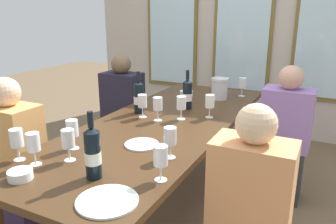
{
  "coord_description": "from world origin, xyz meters",
  "views": [
    {
      "loc": [
        1.04,
        -2.0,
        1.5
      ],
      "look_at": [
        0.0,
        0.08,
        0.79
      ],
      "focal_mm": 35.46,
      "sensor_mm": 36.0,
      "label": 1
    }
  ],
  "objects": [
    {
      "name": "ground_plane",
      "position": [
        0.0,
        0.0,
        0.0
      ],
      "size": [
        12.0,
        12.0,
        0.0
      ],
      "primitive_type": "plane",
      "color": "brown"
    },
    {
      "name": "back_wall_with_windows",
      "position": [
        0.0,
        2.13,
        1.45
      ],
      "size": [
        4.11,
        0.1,
        2.9
      ],
      "color": "#BCB0A3",
      "rests_on": "ground"
    },
    {
      "name": "dining_table",
      "position": [
        0.0,
        0.0,
        0.67
      ],
      "size": [
        0.91,
        2.46,
        0.74
      ],
      "color": "#412A16",
      "rests_on": "ground"
    },
    {
      "name": "white_plate_0",
      "position": [
        0.09,
        -0.45,
        0.74
      ],
      "size": [
        0.2,
        0.2,
        0.01
      ],
      "primitive_type": "cylinder",
      "color": "white",
      "rests_on": "dining_table"
    },
    {
      "name": "white_plate_1",
      "position": [
        0.27,
        -1.03,
        0.74
      ],
      "size": [
        0.26,
        0.26,
        0.01
      ],
      "primitive_type": "cylinder",
      "color": "white",
      "rests_on": "dining_table"
    },
    {
      "name": "metal_pitcher",
      "position": [
        0.16,
        0.79,
        0.84
      ],
      "size": [
        0.16,
        0.16,
        0.19
      ],
      "color": "silver",
      "rests_on": "dining_table"
    },
    {
      "name": "wine_bottle_0",
      "position": [
        0.09,
        -0.89,
        0.87
      ],
      "size": [
        0.08,
        0.08,
        0.33
      ],
      "color": "black",
      "rests_on": "dining_table"
    },
    {
      "name": "wine_bottle_1",
      "position": [
        0.02,
        0.38,
        0.86
      ],
      "size": [
        0.08,
        0.08,
        0.32
      ],
      "color": "black",
      "rests_on": "dining_table"
    },
    {
      "name": "wine_bottle_2",
      "position": [
        -0.27,
        0.11,
        0.87
      ],
      "size": [
        0.08,
        0.08,
        0.32
      ],
      "color": "black",
      "rests_on": "dining_table"
    },
    {
      "name": "tasting_bowl_0",
      "position": [
        -0.21,
        -1.06,
        0.76
      ],
      "size": [
        0.12,
        0.12,
        0.04
      ],
      "primitive_type": "cylinder",
      "color": "white",
      "rests_on": "dining_table"
    },
    {
      "name": "tasting_bowl_1",
      "position": [
        -0.14,
        0.74,
        0.77
      ],
      "size": [
        0.12,
        0.12,
        0.05
      ],
      "primitive_type": "cylinder",
      "color": "white",
      "rests_on": "dining_table"
    },
    {
      "name": "wine_glass_0",
      "position": [
        0.31,
        0.98,
        0.86
      ],
      "size": [
        0.07,
        0.07,
        0.17
      ],
      "color": "white",
      "rests_on": "dining_table"
    },
    {
      "name": "wine_glass_1",
      "position": [
        -0.18,
        0.02,
        0.86
      ],
      "size": [
        0.07,
        0.07,
        0.17
      ],
      "color": "white",
      "rests_on": "dining_table"
    },
    {
      "name": "wine_glass_2",
      "position": [
        0.32,
        -0.53,
        0.86
      ],
      "size": [
        0.07,
        0.07,
        0.17
      ],
      "color": "white",
      "rests_on": "dining_table"
    },
    {
      "name": "wine_glass_3",
      "position": [
        0.39,
        -0.77,
        0.86
      ],
      "size": [
        0.07,
        0.07,
        0.17
      ],
      "color": "white",
      "rests_on": "dining_table"
    },
    {
      "name": "wine_glass_4",
      "position": [
        0.26,
        0.23,
        0.86
      ],
      "size": [
        0.07,
        0.07,
        0.17
      ],
      "color": "white",
      "rests_on": "dining_table"
    },
    {
      "name": "wine_glass_5",
      "position": [
        -0.39,
        -0.91,
        0.86
      ],
      "size": [
        0.07,
        0.07,
        0.17
      ],
      "color": "white",
      "rests_on": "dining_table"
    },
    {
      "name": "wine_glass_6",
      "position": [
        -0.04,
        0.0,
        0.86
      ],
      "size": [
        0.07,
        0.07,
        0.17
      ],
      "color": "white",
      "rests_on": "dining_table"
    },
    {
      "name": "wine_glass_7",
      "position": [
        -0.03,
        0.5,
        0.86
      ],
      "size": [
        0.07,
        0.07,
        0.17
      ],
      "color": "white",
      "rests_on": "dining_table"
    },
    {
      "name": "wine_glass_8",
      "position": [
        -0.23,
        -0.67,
        0.86
      ],
      "size": [
        0.07,
        0.07,
        0.17
      ],
      "color": "white",
      "rests_on": "dining_table"
    },
    {
      "name": "wine_glass_9",
      "position": [
        0.1,
        0.1,
        0.86
      ],
      "size": [
        0.07,
        0.07,
        0.17
      ],
      "color": "white",
      "rests_on": "dining_table"
    },
    {
      "name": "wine_glass_10",
      "position": [
        -0.27,
        -0.92,
        0.86
      ],
      "size": [
        0.07,
        0.07,
        0.17
      ],
      "color": "white",
      "rests_on": "dining_table"
    },
    {
      "name": "wine_glass_11",
      "position": [
        -0.14,
        -0.8,
        0.86
      ],
      "size": [
        0.07,
        0.07,
        0.17
      ],
      "color": "white",
      "rests_on": "dining_table"
    },
    {
      "name": "seated_person_0",
      "position": [
        -0.77,
        -0.66,
        0.53
      ],
      "size": [
        0.38,
        0.24,
        1.11
      ],
      "color": "#352443",
      "rests_on": "ground"
    },
    {
      "name": "seated_person_1",
      "position": [
        0.77,
        -0.57,
        0.53
      ],
      "size": [
        0.38,
        0.24,
        1.11
      ],
      "color": "#2D283E",
      "rests_on": "ground"
    },
    {
      "name": "seated_person_2",
      "position": [
        -0.77,
        0.61,
        0.53
      ],
      "size": [
        0.38,
        0.24,
        1.11
      ],
      "color": "#30243C",
      "rests_on": "ground"
    },
    {
      "name": "seated_person_3",
      "position": [
        0.77,
        0.63,
        0.53
      ],
      "size": [
        0.38,
        0.24,
        1.11
      ],
      "color": "#2D3034",
      "rests_on": "ground"
    }
  ]
}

